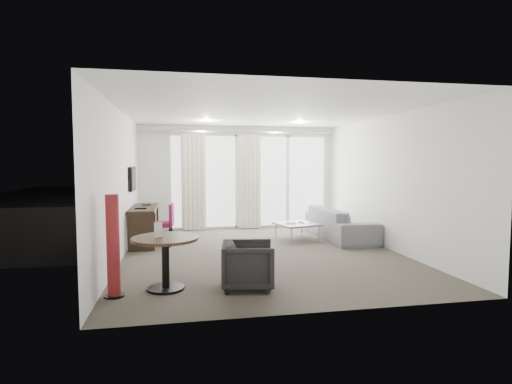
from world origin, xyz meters
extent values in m
cube|color=#484237|center=(0.00, 0.00, 0.00)|extent=(5.00, 6.00, 0.00)
cube|color=white|center=(0.00, 0.00, 2.60)|extent=(5.00, 6.00, 0.00)
cube|color=silver|center=(-2.50, 0.00, 1.30)|extent=(0.00, 6.00, 2.60)
cube|color=silver|center=(2.50, 0.00, 1.30)|extent=(0.00, 6.00, 2.60)
cube|color=silver|center=(0.00, -3.00, 1.30)|extent=(5.00, 0.00, 2.60)
cylinder|color=#FFE0B2|center=(-0.90, 1.60, 2.59)|extent=(0.12, 0.12, 0.02)
cylinder|color=#FFE0B2|center=(1.20, 1.60, 2.59)|extent=(0.12, 0.12, 0.02)
cylinder|color=maroon|center=(-2.32, -2.00, 0.65)|extent=(0.32, 0.32, 1.29)
imported|color=black|center=(-0.60, -1.98, 0.31)|extent=(0.78, 0.77, 0.63)
imported|color=slate|center=(2.03, 1.19, 0.34)|extent=(0.90, 2.30, 0.67)
cube|color=#4D4D50|center=(0.30, 4.50, -0.06)|extent=(5.60, 3.00, 0.12)
camera|label=1|loc=(-1.48, -7.18, 1.69)|focal=28.00mm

